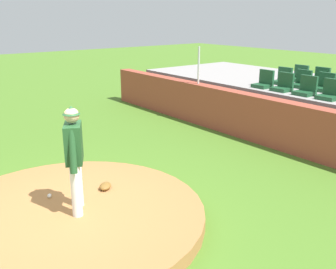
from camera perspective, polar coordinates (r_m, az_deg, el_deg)
The scene contains 16 objects.
ground_plane at distance 6.63m, azimuth -14.29°, elevation -12.54°, with size 60.00×60.00×0.00m, color #487323.
pitchers_mound at distance 6.58m, azimuth -14.36°, elevation -11.69°, with size 4.39×4.39×0.22m, color #A16C3B.
pitcher at distance 6.11m, azimuth -13.67°, elevation -2.51°, with size 0.72×0.45×1.72m.
baseball at distance 7.02m, azimuth -17.09°, elevation -8.64°, with size 0.07×0.07×0.07m, color white.
fielding_glove at distance 7.12m, azimuth -9.24°, elevation -7.53°, with size 0.30×0.20×0.11m, color brown.
brick_barrier at distance 9.93m, azimuth 17.39°, elevation 1.11°, with size 15.20×0.40×1.22m, color #9D4332.
fence_post_left at distance 11.87m, azimuth 4.55°, elevation 10.14°, with size 0.06×0.06×1.12m, color silver.
stadium_chair_0 at distance 11.65m, azimuth 13.98°, elevation 7.53°, with size 0.48×0.44×0.50m.
stadium_chair_1 at distance 11.25m, azimuth 16.65°, elevation 6.98°, with size 0.48×0.44×0.50m.
stadium_chair_2 at distance 10.86m, azimuth 19.70°, elevation 6.35°, with size 0.48×0.44×0.50m.
stadium_chair_3 at distance 10.50m, azimuth 22.78°, elevation 5.67°, with size 0.48×0.44×0.50m.
stadium_chair_6 at distance 12.40m, azimuth 16.57°, elevation 7.89°, with size 0.48×0.44×0.50m.
stadium_chair_7 at distance 11.98m, azimuth 19.11°, elevation 7.35°, with size 0.48×0.44×0.50m.
stadium_chair_8 at distance 11.62m, azimuth 22.07°, elevation 6.75°, with size 0.48×0.44×0.50m.
stadium_chair_12 at distance 13.12m, azimuth 18.78°, elevation 8.16°, with size 0.48×0.44×0.50m.
stadium_chair_13 at distance 12.77m, azimuth 21.53°, elevation 7.66°, with size 0.48×0.44×0.50m.
Camera 1 is at (5.38, -2.15, 3.23)m, focal length 41.31 mm.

